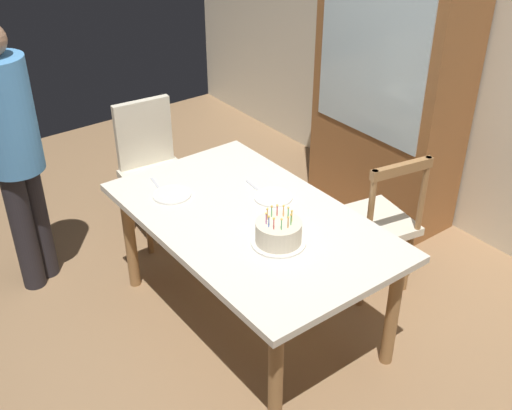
# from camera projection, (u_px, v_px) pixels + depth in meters

# --- Properties ---
(ground) EXTENTS (6.40, 6.40, 0.00)m
(ground) POSITION_uv_depth(u_px,v_px,m) (251.00, 319.00, 3.75)
(ground) COLOR #93704C
(back_wall) EXTENTS (6.40, 0.10, 2.60)m
(back_wall) POSITION_uv_depth(u_px,v_px,m) (481.00, 48.00, 4.02)
(back_wall) COLOR beige
(back_wall) RESTS_ON ground
(dining_table) EXTENTS (1.64, 0.98, 0.72)m
(dining_table) POSITION_uv_depth(u_px,v_px,m) (250.00, 230.00, 3.41)
(dining_table) COLOR silver
(dining_table) RESTS_ON ground
(birthday_cake) EXTENTS (0.28, 0.28, 0.19)m
(birthday_cake) POSITION_uv_depth(u_px,v_px,m) (279.00, 233.00, 3.13)
(birthday_cake) COLOR silver
(birthday_cake) RESTS_ON dining_table
(plate_near_celebrant) EXTENTS (0.22, 0.22, 0.01)m
(plate_near_celebrant) POSITION_uv_depth(u_px,v_px,m) (172.00, 195.00, 3.56)
(plate_near_celebrant) COLOR white
(plate_near_celebrant) RESTS_ON dining_table
(plate_far_side) EXTENTS (0.22, 0.22, 0.01)m
(plate_far_side) POSITION_uv_depth(u_px,v_px,m) (273.00, 197.00, 3.53)
(plate_far_side) COLOR white
(plate_far_side) RESTS_ON dining_table
(fork_near_celebrant) EXTENTS (0.18, 0.05, 0.01)m
(fork_near_celebrant) POSITION_uv_depth(u_px,v_px,m) (156.00, 185.00, 3.66)
(fork_near_celebrant) COLOR silver
(fork_near_celebrant) RESTS_ON dining_table
(fork_far_side) EXTENTS (0.18, 0.04, 0.01)m
(fork_far_side) POSITION_uv_depth(u_px,v_px,m) (254.00, 187.00, 3.64)
(fork_far_side) COLOR silver
(fork_far_side) RESTS_ON dining_table
(chair_spindle_back) EXTENTS (0.52, 0.52, 0.95)m
(chair_spindle_back) POSITION_uv_depth(u_px,v_px,m) (375.00, 224.00, 3.79)
(chair_spindle_back) COLOR beige
(chair_spindle_back) RESTS_ON ground
(chair_upholstered) EXTENTS (0.48, 0.48, 0.95)m
(chair_upholstered) POSITION_uv_depth(u_px,v_px,m) (152.00, 163.00, 4.32)
(chair_upholstered) COLOR beige
(chair_upholstered) RESTS_ON ground
(person_celebrant) EXTENTS (0.32, 0.32, 1.66)m
(person_celebrant) POSITION_uv_depth(u_px,v_px,m) (13.00, 147.00, 3.59)
(person_celebrant) COLOR #262328
(person_celebrant) RESTS_ON ground
(china_cabinet) EXTENTS (1.10, 0.45, 1.90)m
(china_cabinet) POSITION_uv_depth(u_px,v_px,m) (390.00, 88.00, 4.36)
(china_cabinet) COLOR brown
(china_cabinet) RESTS_ON ground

